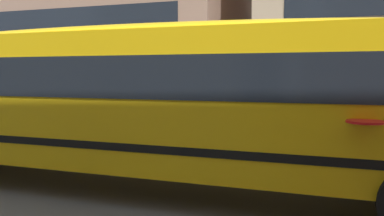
# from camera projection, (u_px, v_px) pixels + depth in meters

# --- Properties ---
(ground_plane) EXTENTS (400.00, 400.00, 0.00)m
(ground_plane) POSITION_uv_depth(u_px,v_px,m) (199.00, 166.00, 9.64)
(ground_plane) COLOR #54514F
(sidewalk_far) EXTENTS (120.00, 3.00, 0.01)m
(sidewalk_far) POSITION_uv_depth(u_px,v_px,m) (257.00, 125.00, 17.20)
(sidewalk_far) COLOR gray
(sidewalk_far) RESTS_ON ground_plane
(lane_centreline) EXTENTS (110.00, 0.16, 0.01)m
(lane_centreline) POSITION_uv_depth(u_px,v_px,m) (199.00, 166.00, 9.64)
(lane_centreline) COLOR silver
(lane_centreline) RESTS_ON ground_plane
(school_bus) EXTENTS (13.87, 3.38, 3.09)m
(school_bus) POSITION_uv_depth(u_px,v_px,m) (160.00, 93.00, 7.66)
(school_bus) COLOR yellow
(school_bus) RESTS_ON ground_plane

